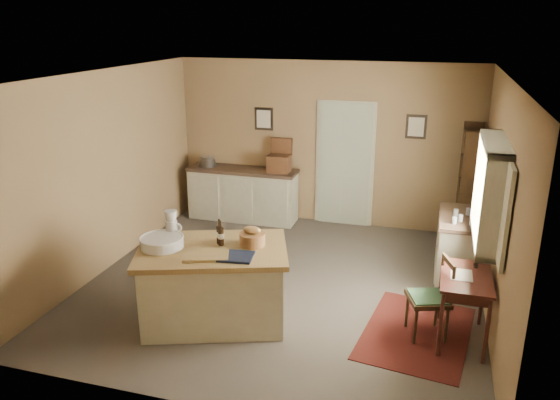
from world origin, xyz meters
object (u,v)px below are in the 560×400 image
Objects in this scene: desk_chair at (428,299)px; sideboard at (243,192)px; work_island at (213,282)px; right_cabinet at (460,248)px; writing_desk at (465,284)px; shelving_unit at (472,189)px.

sideboard is at bearing 118.32° from desk_chair.
work_island is 1.76× the size of right_cabinet.
work_island reaches higher than writing_desk.
desk_chair is (2.36, 0.36, -0.04)m from work_island.
shelving_unit is (2.87, 3.08, 0.45)m from work_island.
sideboard is 2.20× the size of writing_desk.
desk_chair is 2.81m from shelving_unit.
work_island is at bearing -132.95° from shelving_unit.
right_cabinet reaches higher than writing_desk.
work_island is 2.22× the size of writing_desk.
right_cabinet is at bearing -97.01° from shelving_unit.
shelving_unit reaches higher than right_cabinet.
writing_desk is (2.72, 0.38, 0.18)m from work_island.
writing_desk is 0.79× the size of right_cabinet.
sideboard is (-0.82, 3.28, -0.00)m from work_island.
shelving_unit is (3.69, -0.20, 0.45)m from sideboard.
shelving_unit is at bearing 60.27° from desk_chair.
work_island is 1.02× the size of shelving_unit.
writing_desk is at bearing -89.99° from right_cabinet.
right_cabinet is 0.58× the size of shelving_unit.
writing_desk is at bearing -16.28° from desk_chair.
shelving_unit is (0.51, 2.72, 0.48)m from desk_chair.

